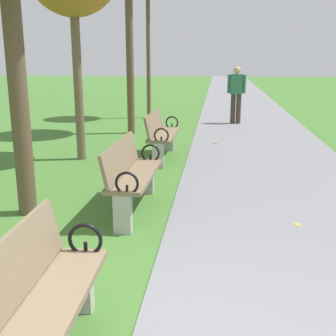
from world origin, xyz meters
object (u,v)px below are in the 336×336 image
at_px(park_bench_3, 161,134).
at_px(pedestrian_walking, 236,92).
at_px(park_bench_1, 33,308).
at_px(park_bench_2, 132,174).

bearing_deg(park_bench_3, pedestrian_walking, 70.96).
bearing_deg(park_bench_1, park_bench_2, 90.00).
xyz_separation_m(park_bench_2, pedestrian_walking, (1.58, 7.53, 0.44)).
height_order(park_bench_2, park_bench_3, same).
bearing_deg(pedestrian_walking, park_bench_1, -98.53).
relative_size(park_bench_1, pedestrian_walking, 1.00).
height_order(park_bench_2, pedestrian_walking, pedestrian_walking).
bearing_deg(pedestrian_walking, park_bench_2, -101.88).
height_order(park_bench_1, park_bench_3, same).
xyz_separation_m(park_bench_1, park_bench_3, (-0.00, 5.98, 0.00)).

